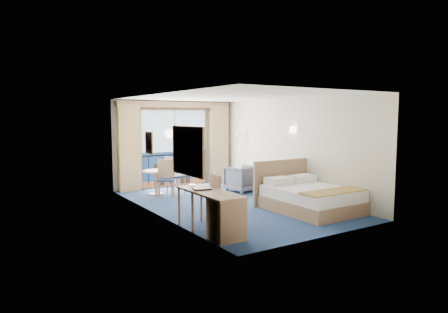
{
  "coord_description": "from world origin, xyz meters",
  "views": [
    {
      "loc": [
        -5.48,
        -8.3,
        2.21
      ],
      "look_at": [
        -0.06,
        0.2,
        1.2
      ],
      "focal_mm": 32.0,
      "sensor_mm": 36.0,
      "label": 1
    }
  ],
  "objects_px": {
    "bed": "(309,197)",
    "floor_lamp": "(239,146)",
    "round_table": "(156,176)",
    "table_chair_a": "(173,173)",
    "armchair": "(242,178)",
    "desk": "(223,214)",
    "table_chair_b": "(165,176)",
    "desk_chair": "(221,196)",
    "nightstand": "(291,189)"
  },
  "relations": [
    {
      "from": "bed",
      "to": "floor_lamp",
      "type": "height_order",
      "value": "floor_lamp"
    },
    {
      "from": "bed",
      "to": "round_table",
      "type": "relative_size",
      "value": 2.76
    },
    {
      "from": "floor_lamp",
      "to": "round_table",
      "type": "bearing_deg",
      "value": -179.31
    },
    {
      "from": "table_chair_a",
      "to": "armchair",
      "type": "bearing_deg",
      "value": -117.38
    },
    {
      "from": "floor_lamp",
      "to": "desk",
      "type": "height_order",
      "value": "floor_lamp"
    },
    {
      "from": "desk",
      "to": "table_chair_b",
      "type": "height_order",
      "value": "table_chair_b"
    },
    {
      "from": "desk_chair",
      "to": "round_table",
      "type": "bearing_deg",
      "value": 3.93
    },
    {
      "from": "armchair",
      "to": "table_chair_a",
      "type": "relative_size",
      "value": 0.8
    },
    {
      "from": "nightstand",
      "to": "table_chair_b",
      "type": "xyz_separation_m",
      "value": [
        -2.81,
        1.96,
        0.33
      ]
    },
    {
      "from": "desk",
      "to": "round_table",
      "type": "distance_m",
      "value": 4.54
    },
    {
      "from": "floor_lamp",
      "to": "table_chair_a",
      "type": "height_order",
      "value": "floor_lamp"
    },
    {
      "from": "table_chair_a",
      "to": "table_chair_b",
      "type": "bearing_deg",
      "value": 119.51
    },
    {
      "from": "armchair",
      "to": "table_chair_a",
      "type": "xyz_separation_m",
      "value": [
        -1.9,
        0.7,
        0.21
      ]
    },
    {
      "from": "round_table",
      "to": "table_chair_a",
      "type": "height_order",
      "value": "table_chair_a"
    },
    {
      "from": "nightstand",
      "to": "table_chair_b",
      "type": "height_order",
      "value": "table_chair_b"
    },
    {
      "from": "desk_chair",
      "to": "table_chair_b",
      "type": "bearing_deg",
      "value": 2.28
    },
    {
      "from": "bed",
      "to": "nightstand",
      "type": "height_order",
      "value": "bed"
    },
    {
      "from": "round_table",
      "to": "table_chair_a",
      "type": "xyz_separation_m",
      "value": [
        0.43,
        -0.24,
        0.08
      ]
    },
    {
      "from": "desk",
      "to": "round_table",
      "type": "xyz_separation_m",
      "value": [
        0.6,
        4.5,
        0.08
      ]
    },
    {
      "from": "desk_chair",
      "to": "round_table",
      "type": "distance_m",
      "value": 3.71
    },
    {
      "from": "bed",
      "to": "round_table",
      "type": "distance_m",
      "value": 4.4
    },
    {
      "from": "nightstand",
      "to": "floor_lamp",
      "type": "height_order",
      "value": "floor_lamp"
    },
    {
      "from": "table_chair_b",
      "to": "table_chair_a",
      "type": "bearing_deg",
      "value": 64.48
    },
    {
      "from": "floor_lamp",
      "to": "table_chair_b",
      "type": "xyz_separation_m",
      "value": [
        -2.83,
        -0.53,
        -0.7
      ]
    },
    {
      "from": "bed",
      "to": "round_table",
      "type": "xyz_separation_m",
      "value": [
        -2.26,
        3.77,
        0.21
      ]
    },
    {
      "from": "desk",
      "to": "floor_lamp",
      "type": "bearing_deg",
      "value": 52.31
    },
    {
      "from": "armchair",
      "to": "floor_lamp",
      "type": "bearing_deg",
      "value": -128.37
    },
    {
      "from": "nightstand",
      "to": "armchair",
      "type": "relative_size",
      "value": 0.59
    },
    {
      "from": "nightstand",
      "to": "desk",
      "type": "height_order",
      "value": "desk"
    },
    {
      "from": "nightstand",
      "to": "floor_lamp",
      "type": "relative_size",
      "value": 0.3
    },
    {
      "from": "nightstand",
      "to": "table_chair_a",
      "type": "distance_m",
      "value": 3.33
    },
    {
      "from": "bed",
      "to": "floor_lamp",
      "type": "xyz_separation_m",
      "value": [
        0.64,
        3.81,
        0.97
      ]
    },
    {
      "from": "nightstand",
      "to": "floor_lamp",
      "type": "xyz_separation_m",
      "value": [
        0.02,
        2.5,
        1.03
      ]
    },
    {
      "from": "bed",
      "to": "nightstand",
      "type": "distance_m",
      "value": 1.45
    },
    {
      "from": "armchair",
      "to": "round_table",
      "type": "height_order",
      "value": "armchair"
    },
    {
      "from": "nightstand",
      "to": "desk",
      "type": "xyz_separation_m",
      "value": [
        -3.49,
        -2.04,
        0.19
      ]
    },
    {
      "from": "desk_chair",
      "to": "table_chair_a",
      "type": "distance_m",
      "value": 3.51
    },
    {
      "from": "table_chair_b",
      "to": "desk",
      "type": "bearing_deg",
      "value": -71.65
    },
    {
      "from": "table_chair_a",
      "to": "table_chair_b",
      "type": "distance_m",
      "value": 0.44
    },
    {
      "from": "floor_lamp",
      "to": "desk_chair",
      "type": "height_order",
      "value": "floor_lamp"
    },
    {
      "from": "bed",
      "to": "desk_chair",
      "type": "xyz_separation_m",
      "value": [
        -2.41,
        0.07,
        0.28
      ]
    },
    {
      "from": "armchair",
      "to": "floor_lamp",
      "type": "height_order",
      "value": "floor_lamp"
    },
    {
      "from": "armchair",
      "to": "table_chair_b",
      "type": "height_order",
      "value": "table_chair_b"
    },
    {
      "from": "nightstand",
      "to": "desk_chair",
      "type": "height_order",
      "value": "desk_chair"
    },
    {
      "from": "desk_chair",
      "to": "armchair",
      "type": "bearing_deg",
      "value": -35.63
    },
    {
      "from": "armchair",
      "to": "desk",
      "type": "height_order",
      "value": "desk"
    },
    {
      "from": "desk",
      "to": "table_chair_a",
      "type": "height_order",
      "value": "table_chair_a"
    },
    {
      "from": "table_chair_a",
      "to": "nightstand",
      "type": "bearing_deg",
      "value": -139.2
    },
    {
      "from": "bed",
      "to": "floor_lamp",
      "type": "bearing_deg",
      "value": 80.49
    },
    {
      "from": "bed",
      "to": "armchair",
      "type": "height_order",
      "value": "bed"
    }
  ]
}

